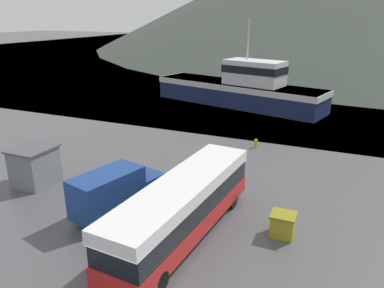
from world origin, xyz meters
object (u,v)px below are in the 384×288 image
Objects in this scene: delivery_van at (115,191)px; storage_bin at (283,224)px; dock_kiosk at (35,166)px; tour_bus at (183,205)px; fishing_boat at (241,88)px.

delivery_van reaches higher than storage_bin.
dock_kiosk is at bearing -175.00° from delivery_van.
delivery_van is (-4.58, 0.67, -0.38)m from tour_bus.
tour_bus is 1.88× the size of delivery_van.
storage_bin is (4.69, 2.08, -1.13)m from tour_bus.
fishing_boat reaches higher than dock_kiosk.
fishing_boat is (-5.78, 29.63, 0.39)m from tour_bus.
dock_kiosk reaches higher than storage_bin.
storage_bin is at bearing 22.61° from delivery_van.
fishing_boat is at bearing 105.20° from tour_bus.
delivery_van is 7.32m from dock_kiosk.
fishing_boat reaches higher than tour_bus.
fishing_boat is 28.48m from dock_kiosk.
fishing_boat is at bearing 106.30° from delivery_van.
delivery_van reaches higher than dock_kiosk.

